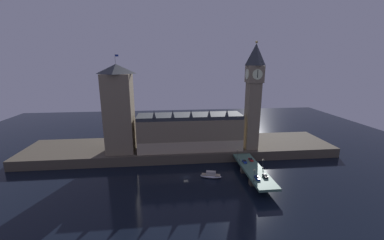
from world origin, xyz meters
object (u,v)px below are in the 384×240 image
at_px(victoria_tower, 119,109).
at_px(street_lamp_mid, 263,162).
at_px(car_northbound_trail, 257,178).
at_px(street_lamp_near, 254,174).
at_px(pedestrian_mid_walk, 263,168).
at_px(pedestrian_far_rail, 240,160).
at_px(pedestrian_near_rail, 254,180).
at_px(car_southbound_trail, 251,159).
at_px(car_northbound_lead, 244,161).
at_px(car_southbound_lead, 265,176).
at_px(boat_upstream, 211,175).
at_px(clock_tower, 253,94).
at_px(street_lamp_far, 237,153).

distance_m(victoria_tower, street_lamp_mid, 96.25).
xyz_separation_m(car_northbound_trail, street_lamp_near, (-2.89, -2.75, 3.72)).
height_order(pedestrian_mid_walk, pedestrian_far_rail, pedestrian_far_rail).
bearing_deg(pedestrian_near_rail, car_southbound_trail, 73.87).
bearing_deg(car_northbound_lead, pedestrian_far_rail, 143.46).
bearing_deg(car_northbound_lead, car_southbound_lead, -75.67).
height_order(car_southbound_lead, boat_upstream, car_southbound_lead).
distance_m(car_northbound_lead, car_southbound_trail, 5.65).
bearing_deg(boat_upstream, clock_tower, 40.27).
bearing_deg(car_northbound_lead, boat_upstream, -164.35).
distance_m(victoria_tower, street_lamp_near, 93.59).
height_order(car_southbound_lead, pedestrian_mid_walk, pedestrian_mid_walk).
relative_size(pedestrian_far_rail, street_lamp_near, 0.26).
bearing_deg(street_lamp_far, car_northbound_lead, -63.74).
bearing_deg(pedestrian_mid_walk, pedestrian_far_rail, 128.19).
relative_size(clock_tower, car_southbound_trail, 15.08).
relative_size(car_southbound_trail, pedestrian_mid_walk, 2.68).
height_order(car_northbound_lead, street_lamp_far, street_lamp_far).
bearing_deg(pedestrian_near_rail, pedestrian_far_rail, 90.00).
bearing_deg(car_southbound_trail, pedestrian_near_rail, -106.13).
bearing_deg(street_lamp_near, clock_tower, 72.81).
relative_size(car_northbound_lead, car_southbound_lead, 1.06).
bearing_deg(car_northbound_lead, street_lamp_near, -96.98).
height_order(car_southbound_trail, pedestrian_mid_walk, pedestrian_mid_walk).
height_order(car_southbound_lead, pedestrian_near_rail, pedestrian_near_rail).
bearing_deg(victoria_tower, pedestrian_far_rail, -18.14).
relative_size(car_northbound_trail, pedestrian_near_rail, 2.88).
distance_m(pedestrian_mid_walk, street_lamp_far, 19.88).
height_order(car_northbound_trail, boat_upstream, car_northbound_trail).
relative_size(car_northbound_lead, street_lamp_near, 0.57).
bearing_deg(clock_tower, car_northbound_trail, -104.66).
bearing_deg(clock_tower, pedestrian_far_rail, -124.33).
bearing_deg(pedestrian_far_rail, boat_upstream, -157.64).
distance_m(car_southbound_lead, pedestrian_near_rail, 8.30).
distance_m(car_southbound_trail, street_lamp_far, 9.20).
bearing_deg(clock_tower, car_southbound_lead, -98.53).
height_order(victoria_tower, car_northbound_trail, victoria_tower).
bearing_deg(car_southbound_lead, victoria_tower, 150.94).
xyz_separation_m(car_southbound_trail, pedestrian_mid_walk, (2.49, -13.48, 0.32)).
height_order(car_northbound_lead, pedestrian_far_rail, pedestrian_far_rail).
distance_m(car_southbound_trail, boat_upstream, 28.65).
relative_size(car_northbound_lead, pedestrian_far_rail, 2.24).
xyz_separation_m(pedestrian_near_rail, pedestrian_mid_walk, (9.95, 12.31, 0.12)).
bearing_deg(car_southbound_lead, car_southbound_trail, 90.00).
height_order(street_lamp_mid, street_lamp_far, street_lamp_far).
height_order(car_southbound_trail, street_lamp_far, street_lamp_far).
xyz_separation_m(pedestrian_far_rail, boat_upstream, (-19.35, -7.96, -5.30)).
relative_size(pedestrian_mid_walk, street_lamp_mid, 0.30).
xyz_separation_m(car_southbound_lead, street_lamp_near, (-7.86, -4.12, 3.72)).
xyz_separation_m(street_lamp_mid, street_lamp_far, (-10.75, 14.72, 0.50)).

